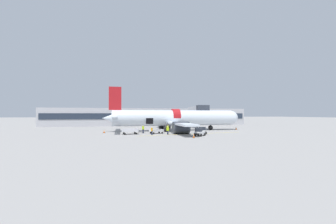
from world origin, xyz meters
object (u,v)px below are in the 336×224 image
at_px(ground_crew_supervisor, 168,130).
at_px(ground_crew_loader_a, 143,129).
at_px(baggage_tug_mid, 202,131).
at_px(ground_crew_loader_b, 152,131).
at_px(baggage_cart_loading, 157,131).
at_px(ground_crew_driver, 168,128).
at_px(airplane, 174,119).
at_px(baggage_cart_queued, 130,132).
at_px(baggage_tug_lead, 199,133).

bearing_deg(ground_crew_supervisor, ground_crew_loader_a, 139.05).
height_order(baggage_tug_mid, ground_crew_loader_b, ground_crew_loader_b).
height_order(baggage_cart_loading, ground_crew_driver, ground_crew_driver).
relative_size(airplane, ground_crew_driver, 19.30).
distance_m(ground_crew_driver, ground_crew_supervisor, 4.21).
bearing_deg(ground_crew_supervisor, baggage_cart_loading, 122.75).
distance_m(ground_crew_loader_b, ground_crew_driver, 5.77).
xyz_separation_m(airplane, baggage_cart_loading, (-5.41, -6.64, -2.63)).
bearing_deg(baggage_cart_queued, airplane, 32.10).
xyz_separation_m(airplane, ground_crew_loader_b, (-6.95, -9.15, -2.23)).
height_order(baggage_cart_loading, ground_crew_supervisor, ground_crew_supervisor).
xyz_separation_m(baggage_tug_lead, ground_crew_loader_a, (-9.92, 8.05, 0.29)).
xyz_separation_m(baggage_tug_mid, ground_crew_driver, (-6.32, 4.41, 0.33)).
distance_m(airplane, ground_crew_loader_b, 11.70).
xyz_separation_m(baggage_tug_mid, ground_crew_loader_a, (-11.89, 4.32, 0.30)).
relative_size(baggage_tug_mid, baggage_cart_queued, 0.63).
relative_size(airplane, baggage_cart_queued, 8.21).
height_order(baggage_cart_queued, ground_crew_driver, ground_crew_driver).
bearing_deg(ground_crew_loader_a, baggage_tug_lead, -39.04).
relative_size(baggage_cart_loading, ground_crew_supervisor, 2.33).
xyz_separation_m(baggage_tug_mid, baggage_cart_loading, (-9.01, 3.00, -0.18)).
relative_size(baggage_tug_mid, ground_crew_driver, 1.48).
bearing_deg(baggage_cart_queued, baggage_cart_loading, 3.31).
distance_m(airplane, baggage_tug_mid, 10.57).
bearing_deg(baggage_cart_queued, ground_crew_loader_b, -27.68).
bearing_deg(baggage_tug_lead, baggage_tug_mid, 62.12).
xyz_separation_m(airplane, ground_crew_supervisor, (-3.68, -9.31, -2.21)).
distance_m(baggage_tug_lead, ground_crew_driver, 9.24).
xyz_separation_m(baggage_cart_loading, baggage_cart_queued, (-5.70, -0.33, 0.12)).
relative_size(ground_crew_loader_a, ground_crew_supervisor, 1.07).
bearing_deg(baggage_cart_loading, baggage_cart_queued, -176.69).
xyz_separation_m(baggage_tug_lead, baggage_tug_mid, (1.97, 3.73, -0.01)).
xyz_separation_m(baggage_tug_mid, baggage_cart_queued, (-14.71, 2.67, -0.06)).
bearing_deg(baggage_tug_lead, baggage_cart_loading, 136.30).
bearing_deg(baggage_cart_loading, baggage_tug_lead, -43.70).
height_order(baggage_tug_mid, baggage_cart_queued, baggage_tug_mid).
relative_size(baggage_cart_loading, ground_crew_loader_a, 2.17).
xyz_separation_m(baggage_tug_lead, ground_crew_driver, (-4.35, 8.14, 0.31)).
distance_m(baggage_tug_lead, ground_crew_supervisor, 6.68).
bearing_deg(baggage_tug_mid, baggage_cart_queued, 169.72).
distance_m(baggage_tug_lead, ground_crew_loader_a, 12.78).
bearing_deg(ground_crew_driver, baggage_tug_lead, -61.86).
bearing_deg(airplane, baggage_cart_queued, -147.90).
relative_size(baggage_cart_queued, ground_crew_supervisor, 2.58).
bearing_deg(airplane, baggage_cart_loading, -129.16).
xyz_separation_m(airplane, ground_crew_driver, (-2.73, -5.22, -2.12)).
bearing_deg(baggage_tug_lead, ground_crew_loader_b, 153.85).
bearing_deg(baggage_cart_queued, ground_crew_driver, 11.78).
relative_size(ground_crew_loader_b, ground_crew_supervisor, 0.97).
bearing_deg(ground_crew_driver, baggage_cart_queued, -168.22).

